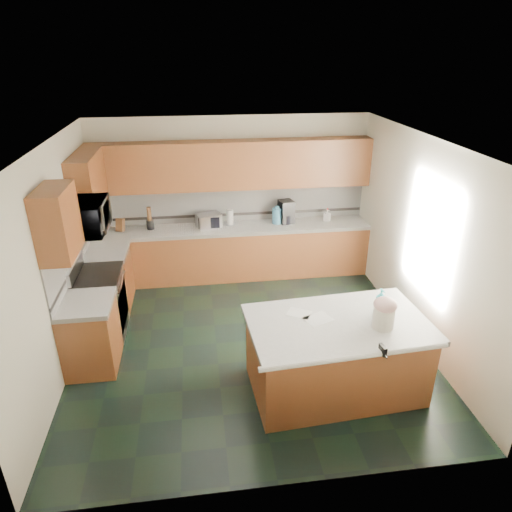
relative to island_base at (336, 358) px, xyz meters
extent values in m
plane|color=black|center=(-0.88, 1.07, -0.43)|extent=(4.60, 4.60, 0.00)
plane|color=white|center=(-0.88, 1.07, 2.27)|extent=(4.60, 4.60, 0.00)
cube|color=beige|center=(-0.88, 3.39, 0.92)|extent=(4.60, 0.04, 2.70)
cube|color=beige|center=(-0.88, -1.25, 0.92)|extent=(4.60, 0.04, 2.70)
cube|color=beige|center=(-3.20, 1.07, 0.92)|extent=(0.04, 4.60, 2.70)
cube|color=beige|center=(1.44, 1.07, 0.92)|extent=(0.04, 4.60, 2.70)
cube|color=#4B220E|center=(-0.88, 3.07, 0.00)|extent=(4.60, 0.60, 0.86)
cube|color=white|center=(-0.88, 3.07, 0.46)|extent=(4.60, 0.64, 0.06)
cube|color=#4B220E|center=(-0.88, 3.20, 1.51)|extent=(4.60, 0.33, 0.78)
cube|color=silver|center=(-0.88, 3.36, 0.81)|extent=(4.60, 0.02, 0.63)
cube|color=black|center=(-0.88, 3.35, 0.61)|extent=(4.60, 0.01, 0.05)
cube|color=#4B220E|center=(-2.88, 2.36, 0.00)|extent=(0.60, 0.82, 0.86)
cube|color=white|center=(-2.88, 2.36, 0.46)|extent=(0.64, 0.82, 0.06)
cube|color=#4B220E|center=(-2.88, 0.83, 0.00)|extent=(0.60, 0.72, 0.86)
cube|color=white|center=(-2.88, 0.83, 0.46)|extent=(0.64, 0.72, 0.06)
cube|color=silver|center=(-3.17, 1.62, 0.81)|extent=(0.02, 2.30, 0.63)
cube|color=black|center=(-3.17, 1.62, 0.61)|extent=(0.01, 2.30, 0.05)
cube|color=#4B220E|center=(-3.02, 2.49, 1.51)|extent=(0.33, 1.09, 0.78)
cube|color=#4B220E|center=(-3.02, 0.83, 1.51)|extent=(0.33, 0.72, 0.78)
cube|color=#B7B7BC|center=(-2.88, 1.57, 0.01)|extent=(0.60, 0.76, 0.88)
cube|color=black|center=(-2.59, 1.57, -0.03)|extent=(0.02, 0.68, 0.55)
cube|color=black|center=(-2.88, 1.57, 0.47)|extent=(0.62, 0.78, 0.04)
cylinder|color=#B7B7BC|center=(-2.56, 1.57, 0.35)|extent=(0.02, 0.66, 0.02)
cube|color=#B7B7BC|center=(-3.14, 1.57, 0.59)|extent=(0.06, 0.76, 0.18)
imported|color=#B7B7BC|center=(-2.88, 1.57, 1.30)|extent=(0.50, 0.73, 0.41)
cube|color=#4B220E|center=(0.00, 0.00, 0.00)|extent=(1.97, 1.21, 0.86)
cube|color=white|center=(0.00, 0.00, 0.46)|extent=(2.07, 1.32, 0.06)
cylinder|color=white|center=(0.00, -0.59, 0.46)|extent=(2.00, 0.20, 0.06)
cylinder|color=silver|center=(0.44, -0.16, 0.61)|extent=(0.25, 0.25, 0.24)
ellipsoid|color=beige|center=(0.44, -0.16, 0.77)|extent=(0.25, 0.25, 0.16)
cylinder|color=tan|center=(0.44, -0.16, 0.82)|extent=(0.08, 0.03, 0.03)
sphere|color=tan|center=(0.40, -0.16, 0.82)|extent=(0.04, 0.04, 0.04)
sphere|color=tan|center=(0.48, -0.16, 0.82)|extent=(0.04, 0.04, 0.04)
imported|color=#31A9BA|center=(0.50, 0.09, 0.65)|extent=(0.14, 0.14, 0.32)
cube|color=white|center=(-0.21, 0.09, 0.49)|extent=(0.36, 0.33, 0.00)
cube|color=white|center=(-0.40, 0.23, 0.49)|extent=(0.33, 0.30, 0.00)
cube|color=black|center=(0.28, -0.57, 0.50)|extent=(0.05, 0.12, 0.10)
cylinder|color=black|center=(0.28, -0.64, 0.48)|extent=(0.02, 0.08, 0.02)
cube|color=#472814|center=(-2.75, 3.12, 0.60)|extent=(0.16, 0.19, 0.24)
cylinder|color=black|center=(-2.27, 3.15, 0.57)|extent=(0.12, 0.12, 0.15)
cylinder|color=#472814|center=(-2.27, 3.15, 0.76)|extent=(0.07, 0.07, 0.23)
cube|color=#B7B7BC|center=(-1.30, 3.12, 0.60)|extent=(0.45, 0.38, 0.23)
cube|color=black|center=(-1.30, 2.99, 0.60)|extent=(0.35, 0.01, 0.19)
cylinder|color=white|center=(-0.94, 3.17, 0.62)|extent=(0.12, 0.12, 0.26)
cylinder|color=#B7B7BC|center=(-0.94, 3.17, 0.50)|extent=(0.17, 0.17, 0.01)
cylinder|color=#4B90B8|center=(-0.14, 3.13, 0.62)|extent=(0.16, 0.16, 0.27)
cylinder|color=#4B90B8|center=(-0.14, 3.13, 0.78)|extent=(0.08, 0.08, 0.04)
cube|color=black|center=(0.02, 3.15, 0.69)|extent=(0.28, 0.30, 0.39)
cylinder|color=black|center=(0.02, 3.09, 0.57)|extent=(0.16, 0.16, 0.16)
imported|color=white|center=(0.75, 3.12, 0.59)|extent=(0.13, 0.13, 0.20)
cylinder|color=red|center=(0.75, 3.12, 0.71)|extent=(0.02, 0.02, 0.03)
cube|color=white|center=(1.41, 0.87, 1.07)|extent=(0.02, 1.40, 1.10)
camera|label=1|loc=(-1.49, -4.11, 3.28)|focal=32.00mm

